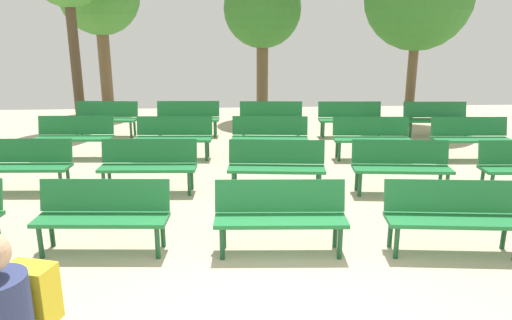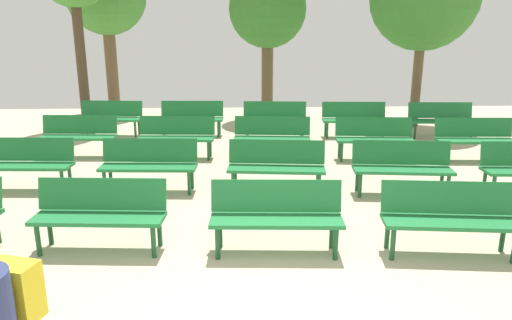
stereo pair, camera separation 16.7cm
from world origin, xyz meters
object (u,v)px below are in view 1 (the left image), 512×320
Objects in this scene: bench_r2_c2 at (270,135)px; bench_r3_c0 at (106,116)px; bench_r0_c2 at (280,212)px; bench_r3_c4 at (436,117)px; bench_r2_c3 at (371,135)px; tree_2 at (263,10)px; bench_r2_c1 at (174,135)px; bench_r1_c0 at (23,162)px; bench_r1_c1 at (149,162)px; bench_r3_c3 at (350,117)px; bench_r2_c0 at (75,134)px; bench_r2_c4 at (470,135)px; bench_r0_c1 at (103,212)px; bench_r3_c2 at (271,117)px; bench_r0_c3 at (452,213)px; bench_r1_c2 at (276,163)px; bench_r3_c1 at (188,116)px; bench_r1_c3 at (401,163)px.

bench_r3_c0 is (-3.99, 2.44, 0.00)m from bench_r2_c2.
bench_r0_c2 and bench_r3_c4 have the same top height.
bench_r2_c3 is 0.37× the size of tree_2.
bench_r1_c0 is at bearing -135.72° from bench_r2_c1.
bench_r1_c1 is 1.00× the size of bench_r3_c3.
bench_r1_c0 is at bearing -92.30° from bench_r2_c0.
bench_r2_c0 is at bearing 178.73° from bench_r2_c4.
bench_r3_c3 is at bearing 57.01° from bench_r0_c1.
bench_r0_c2 and bench_r3_c2 have the same top height.
bench_r2_c1 is (-3.83, 4.66, 0.00)m from bench_r0_c3.
bench_r2_c0 is 1.00× the size of bench_r2_c3.
bench_r3_c2 is (2.25, 2.02, 0.00)m from bench_r2_c1.
bench_r2_c3 is 1.00× the size of bench_r3_c3.
bench_r1_c1 is 6.64m from bench_r2_c4.
bench_r3_c3 is 0.37× the size of tree_2.
bench_r0_c2 is at bearing -28.82° from bench_r1_c0.
bench_r2_c2 is at bearing 26.29° from bench_r1_c0.
bench_r1_c2 and bench_r2_c3 have the same top height.
bench_r3_c0 is (-3.90, 4.67, 0.00)m from bench_r1_c2.
bench_r3_c1 is at bearing 45.01° from bench_r2_c0.
bench_r1_c2 is at bearing 135.49° from bench_r0_c3.
bench_r2_c0 is at bearing 146.85° from bench_r0_c3.
bench_r3_c4 is at bearing 65.71° from bench_r1_c3.
bench_r2_c3 is 6.67m from bench_r3_c0.
bench_r2_c2 is (-1.81, 4.54, 0.00)m from bench_r0_c3.
bench_r0_c2 is 7.78m from bench_r3_c4.
bench_r0_c2 is 0.99× the size of bench_r1_c2.
bench_r2_c1 is 6.65m from bench_r3_c4.
bench_r0_c3 is at bearing -80.07° from tree_2.
bench_r1_c3 is 6.08m from bench_r3_c1.
bench_r2_c0 is (-3.86, 4.71, 0.00)m from bench_r0_c2.
bench_r3_c2 is (0.51, 6.53, 0.00)m from bench_r0_c2.
bench_r0_c3 and bench_r1_c0 have the same top height.
bench_r1_c1 and bench_r3_c0 have the same top height.
bench_r0_c1 is at bearing -146.37° from bench_r2_c4.
bench_r0_c3 is 9.07m from bench_r3_c0.
bench_r2_c1 is 2.22m from bench_r3_c1.
bench_r0_c2 is 7.78m from bench_r3_c0.
bench_r1_c1 is 0.99× the size of bench_r1_c2.
bench_r0_c3 is 1.01× the size of bench_r2_c4.
tree_2 is at bearing 93.70° from bench_r1_c2.
bench_r2_c2 is at bearing 0.36° from bench_r2_c1.
bench_r0_c3 and bench_r3_c2 have the same top height.
bench_r3_c3 is (6.23, -0.46, 0.00)m from bench_r3_c0.
bench_r0_c3 and bench_r2_c3 have the same top height.
tree_2 is at bearing 33.82° from bench_r3_c0.
tree_2 reaches higher than bench_r2_c2.
bench_r3_c4 is (6.64, 3.84, 0.00)m from bench_r1_c1.
bench_r0_c3 is (2.08, -0.15, 0.00)m from bench_r0_c2.
bench_r0_c3 is 1.01× the size of bench_r3_c2.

